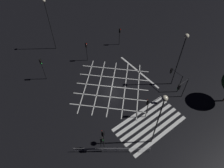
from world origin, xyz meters
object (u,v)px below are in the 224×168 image
object	(u,v)px
traffic_light_sw_cross	(103,137)
traffic_light_se_main	(182,87)
traffic_light_se_cross	(175,76)
street_lamp_west	(183,48)
traffic_light_ne_cross	(120,33)
street_lamp_east	(48,18)
street_lamp_far	(161,110)
traffic_light_median_north	(87,48)
traffic_light_median_south	(147,105)
traffic_light_sw_main	(101,142)
traffic_light_nw_cross	(42,65)

from	to	relation	value
traffic_light_sw_cross	traffic_light_se_main	world-z (taller)	traffic_light_sw_cross
traffic_light_se_cross	street_lamp_west	size ratio (longest dim) A/B	0.38
traffic_light_se_cross	traffic_light_ne_cross	bearing A→B (deg)	-1.57
traffic_light_se_main	traffic_light_ne_cross	xyz separation A→B (m)	(1.71, 16.31, -0.32)
traffic_light_se_main	street_lamp_west	bearing A→B (deg)	-124.23
street_lamp_east	street_lamp_far	world-z (taller)	street_lamp_east
traffic_light_median_north	street_lamp_east	distance (m)	8.39
traffic_light_se_main	traffic_light_median_south	size ratio (longest dim) A/B	1.09
traffic_light_ne_cross	traffic_light_median_south	distance (m)	17.33
traffic_light_median_north	traffic_light_se_cross	size ratio (longest dim) A/B	1.11
traffic_light_sw_main	traffic_light_se_cross	distance (m)	15.33
traffic_light_sw_cross	traffic_light_ne_cross	world-z (taller)	traffic_light_sw_cross
traffic_light_nw_cross	street_lamp_far	distance (m)	20.16
traffic_light_nw_cross	street_lamp_far	xyz separation A→B (m)	(6.05, -18.80, 4.04)
traffic_light_sw_cross	traffic_light_se_cross	xyz separation A→B (m)	(14.82, 1.83, -0.41)
traffic_light_se_cross	traffic_light_nw_cross	bearing A→B (deg)	47.87
traffic_light_median_north	traffic_light_sw_main	bearing A→B (deg)	-26.68
street_lamp_east	street_lamp_west	xyz separation A→B (m)	(10.92, -20.10, 0.72)
traffic_light_sw_cross	traffic_light_nw_cross	bearing A→B (deg)	2.15
traffic_light_sw_main	traffic_light_ne_cross	bearing A→B (deg)	45.80
traffic_light_median_south	street_lamp_far	xyz separation A→B (m)	(-2.06, -3.34, 4.49)
traffic_light_median_north	street_lamp_far	xyz separation A→B (m)	(-2.08, -18.61, 4.34)
traffic_light_median_north	street_lamp_west	distance (m)	16.04
traffic_light_median_north	street_lamp_west	xyz separation A→B (m)	(7.86, -13.25, 4.48)
street_lamp_east	street_lamp_far	xyz separation A→B (m)	(0.98, -25.47, 0.59)
traffic_light_sw_main	traffic_light_median_south	size ratio (longest dim) A/B	0.92
traffic_light_nw_cross	street_lamp_east	distance (m)	9.06
street_lamp_west	street_lamp_far	world-z (taller)	street_lamp_west
traffic_light_median_north	traffic_light_median_south	xyz separation A→B (m)	(-0.01, -15.27, -0.15)
traffic_light_se_cross	street_lamp_west	world-z (taller)	street_lamp_west
traffic_light_se_main	street_lamp_far	bearing A→B (deg)	17.72
traffic_light_median_north	traffic_light_median_south	world-z (taller)	traffic_light_median_north
traffic_light_se_main	traffic_light_median_south	world-z (taller)	traffic_light_se_main
street_lamp_east	street_lamp_west	distance (m)	22.89
traffic_light_nw_cross	street_lamp_far	size ratio (longest dim) A/B	0.47
traffic_light_sw_main	traffic_light_median_south	bearing A→B (deg)	3.54
traffic_light_sw_cross	traffic_light_nw_cross	size ratio (longest dim) A/B	0.97
traffic_light_ne_cross	traffic_light_nw_cross	size ratio (longest dim) A/B	0.85
traffic_light_nw_cross	street_lamp_east	bearing A→B (deg)	142.77
traffic_light_median_south	street_lamp_east	world-z (taller)	street_lamp_east
traffic_light_se_main	street_lamp_west	world-z (taller)	street_lamp_west
traffic_light_se_cross	traffic_light_median_south	size ratio (longest dim) A/B	0.95
traffic_light_sw_cross	traffic_light_se_main	bearing A→B (deg)	-91.95
traffic_light_se_cross	street_lamp_far	distance (m)	11.49
traffic_light_median_north	street_lamp_east	world-z (taller)	street_lamp_east
street_lamp_west	street_lamp_far	bearing A→B (deg)	-151.63
traffic_light_nw_cross	traffic_light_median_north	bearing A→B (deg)	88.72
traffic_light_sw_main	traffic_light_nw_cross	world-z (taller)	traffic_light_nw_cross
traffic_light_se_cross	street_lamp_west	xyz separation A→B (m)	(0.58, 0.51, 4.69)
traffic_light_sw_cross	street_lamp_far	bearing A→B (deg)	-119.01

